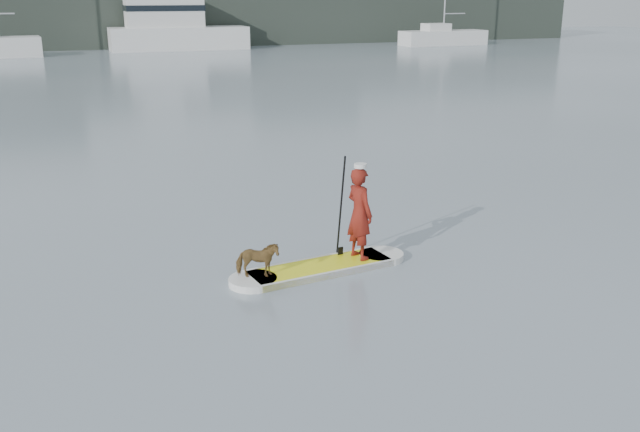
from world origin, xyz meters
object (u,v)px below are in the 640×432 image
object	(u,v)px
paddleboard	(320,268)
sailboat_f	(443,36)
motor_yacht_a	(173,26)
dog	(257,260)
paddler	(360,213)

from	to	relation	value
paddleboard	sailboat_f	world-z (taller)	sailboat_f
sailboat_f	motor_yacht_a	size ratio (longest dim) A/B	1.08
dog	sailboat_f	distance (m)	56.65
dog	paddler	bearing A→B (deg)	-67.77
paddler	dog	distance (m)	2.00
motor_yacht_a	sailboat_f	bearing A→B (deg)	-7.01
paddler	motor_yacht_a	xyz separation A→B (m)	(4.97, 50.29, 0.95)
sailboat_f	motor_yacht_a	distance (m)	23.93
dog	motor_yacht_a	xyz separation A→B (m)	(6.89, 50.55, 1.47)
sailboat_f	paddler	bearing A→B (deg)	-124.08
paddleboard	sailboat_f	xyz separation A→B (m)	(29.47, 47.51, 0.75)
paddler	motor_yacht_a	distance (m)	50.54
paddler	motor_yacht_a	bearing A→B (deg)	-19.75
paddleboard	dog	bearing A→B (deg)	180.00
paddleboard	motor_yacht_a	bearing A→B (deg)	75.84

